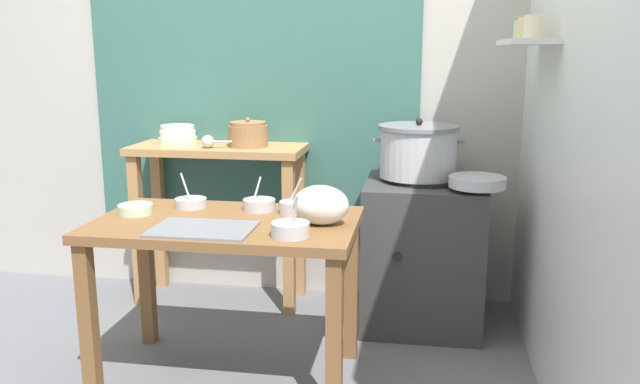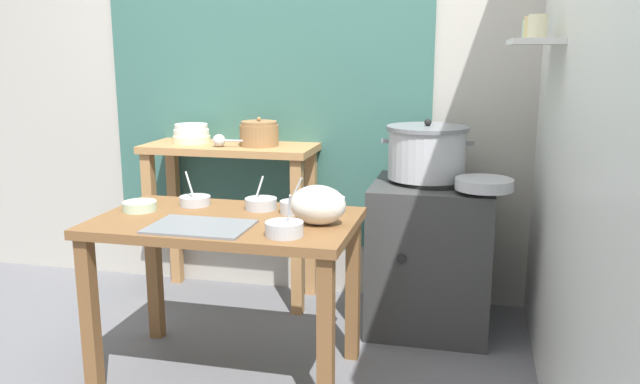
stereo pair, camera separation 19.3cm
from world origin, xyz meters
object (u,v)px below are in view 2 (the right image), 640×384
object	(u,v)px
prep_table	(227,243)
prep_bowl_0	(284,228)
clay_pot	(259,134)
prep_bowl_4	(195,200)
bowl_stack_enamel	(191,134)
back_shelf_table	(231,183)
ladle	(221,141)
stove_block	(431,255)
wide_pan	(484,184)
prep_bowl_2	(327,204)
serving_tray	(200,227)
steamer_pot	(427,152)
prep_bowl_5	(140,206)
plastic_bag	(318,205)
prep_bowl_3	(293,206)
prep_bowl_1	(261,203)

from	to	relation	value
prep_table	prep_bowl_0	distance (m)	0.40
clay_pot	prep_bowl_4	bearing A→B (deg)	-96.76
clay_pot	bowl_stack_enamel	distance (m)	0.42
back_shelf_table	ladle	distance (m)	0.27
stove_block	clay_pot	bearing A→B (deg)	172.32
wide_pan	prep_bowl_2	size ratio (longest dim) A/B	1.71
stove_block	serving_tray	xyz separation A→B (m)	(-0.86, -0.92, 0.34)
stove_block	ladle	bearing A→B (deg)	178.04
bowl_stack_enamel	prep_bowl_4	xyz separation A→B (m)	(0.33, -0.72, -0.21)
steamer_pot	bowl_stack_enamel	bearing A→B (deg)	174.19
stove_block	ladle	world-z (taller)	ladle
prep_table	prep_bowl_5	distance (m)	0.44
ladle	plastic_bag	bearing A→B (deg)	-47.26
plastic_bag	prep_bowl_2	xyz separation A→B (m)	(-0.01, 0.22, -0.05)
serving_tray	prep_bowl_3	distance (m)	0.43
prep_bowl_3	back_shelf_table	bearing A→B (deg)	128.01
prep_bowl_3	bowl_stack_enamel	bearing A→B (deg)	136.93
serving_tray	prep_bowl_2	bearing A→B (deg)	40.68
prep_table	clay_pot	xyz separation A→B (m)	(-0.14, 0.88, 0.36)
ladle	prep_bowl_2	world-z (taller)	ladle
steamer_pot	prep_bowl_2	distance (m)	0.70
prep_bowl_2	prep_bowl_3	distance (m)	0.15
ladle	prep_table	bearing A→B (deg)	-67.14
prep_bowl_0	back_shelf_table	bearing A→B (deg)	120.54
stove_block	prep_bowl_2	size ratio (longest dim) A/B	4.95
bowl_stack_enamel	prep_bowl_2	distance (m)	1.20
serving_tray	wide_pan	world-z (taller)	wide_pan
prep_bowl_4	prep_bowl_5	bearing A→B (deg)	-141.54
back_shelf_table	wide_pan	size ratio (longest dim) A/B	3.56
bowl_stack_enamel	prep_bowl_4	bearing A→B (deg)	-65.09
prep_bowl_2	prep_bowl_4	distance (m)	0.62
prep_table	stove_block	bearing A→B (deg)	42.26
ladle	wide_pan	world-z (taller)	ladle
prep_bowl_5	plastic_bag	bearing A→B (deg)	-2.94
prep_table	steamer_pot	world-z (taller)	steamer_pot
prep_table	prep_bowl_2	world-z (taller)	prep_bowl_2
back_shelf_table	prep_bowl_0	size ratio (longest dim) A/B	5.72
prep_bowl_0	steamer_pot	bearing A→B (deg)	64.32
plastic_bag	ladle	bearing A→B (deg)	132.74
wide_pan	prep_bowl_3	xyz separation A→B (m)	(-0.81, -0.41, -0.05)
prep_table	prep_bowl_0	bearing A→B (deg)	-32.06
stove_block	prep_bowl_1	distance (m)	0.99
bowl_stack_enamel	prep_bowl_3	world-z (taller)	bowl_stack_enamel
ladle	prep_bowl_5	size ratio (longest dim) A/B	1.75
prep_bowl_1	prep_bowl_2	xyz separation A→B (m)	(0.30, 0.02, 0.01)
serving_tray	wide_pan	distance (m)	1.33
bowl_stack_enamel	ladle	world-z (taller)	bowl_stack_enamel
prep_table	stove_block	world-z (taller)	stove_block
back_shelf_table	prep_table	bearing A→B (deg)	-70.13
prep_bowl_0	stove_block	bearing A→B (deg)	61.93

